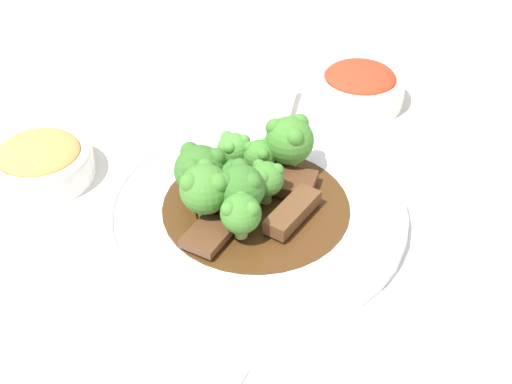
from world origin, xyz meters
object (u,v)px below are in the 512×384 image
broccoli_floret_2 (200,170)px  side_bowl_appetizer (41,160)px  broccoli_floret_6 (259,155)px  serving_spoon (273,145)px  beef_strip_0 (288,182)px  broccoli_floret_4 (241,213)px  broccoli_floret_7 (205,188)px  broccoli_floret_3 (231,178)px  broccoli_floret_8 (266,179)px  beef_strip_1 (208,235)px  broccoli_floret_5 (234,149)px  sauce_dish (492,276)px  broccoli_floret_0 (290,140)px  side_bowl_kimchi (360,86)px  main_plate (256,210)px  beef_strip_2 (293,212)px  broccoli_floret_1 (239,187)px

broccoli_floret_2 → side_bowl_appetizer: broccoli_floret_2 is taller
broccoli_floret_6 → serving_spoon: broccoli_floret_6 is taller
beef_strip_0 → broccoli_floret_4: bearing=-170.7°
broccoli_floret_6 → broccoli_floret_7: 0.09m
broccoli_floret_3 → broccoli_floret_7: broccoli_floret_7 is taller
side_bowl_appetizer → broccoli_floret_6: bearing=-53.0°
broccoli_floret_7 → serving_spoon: 0.13m
broccoli_floret_4 → broccoli_floret_6: size_ratio=1.18×
broccoli_floret_8 → beef_strip_1: bearing=175.6°
broccoli_floret_5 → sauce_dish: size_ratio=0.52×
broccoli_floret_4 → broccoli_floret_8: (0.05, 0.02, 0.00)m
broccoli_floret_7 → serving_spoon: size_ratio=0.34×
broccoli_floret_0 → side_bowl_kimchi: size_ratio=0.55×
broccoli_floret_5 → side_bowl_appetizer: broccoli_floret_5 is taller
broccoli_floret_2 → serving_spoon: broccoli_floret_2 is taller
beef_strip_0 → broccoli_floret_3: size_ratio=1.62×
main_plate → broccoli_floret_2: bearing=117.1°
broccoli_floret_4 → serving_spoon: size_ratio=0.27×
broccoli_floret_7 → broccoli_floret_3: bearing=2.9°
beef_strip_2 → broccoli_floret_6: bearing=66.2°
main_plate → side_bowl_kimchi: (0.25, 0.05, 0.01)m
broccoli_floret_2 → side_bowl_appetizer: size_ratio=0.50×
main_plate → serving_spoon: bearing=30.0°
beef_strip_1 → broccoli_floret_5: broccoli_floret_5 is taller
broccoli_floret_1 → broccoli_floret_7: bearing=137.0°
beef_strip_1 → broccoli_floret_4: size_ratio=1.16×
broccoli_floret_0 → broccoli_floret_3: 0.08m
main_plate → broccoli_floret_4: (-0.05, -0.02, 0.04)m
sauce_dish → broccoli_floret_0: bearing=92.7°
beef_strip_1 → broccoli_floret_0: 0.14m
broccoli_floret_1 → side_bowl_kimchi: broccoli_floret_1 is taller
beef_strip_1 → beef_strip_2: (0.08, -0.04, 0.00)m
broccoli_floret_2 → beef_strip_2: bearing=-69.8°
serving_spoon → side_bowl_kimchi: 0.17m
sauce_dish → broccoli_floret_2: bearing=110.9°
beef_strip_2 → broccoli_floret_7: broccoli_floret_7 is taller
beef_strip_0 → broccoli_floret_0: 0.04m
broccoli_floret_3 → side_bowl_appetizer: size_ratio=0.37×
beef_strip_0 → beef_strip_1: beef_strip_0 is taller
main_plate → broccoli_floret_7: (-0.05, 0.02, 0.04)m
beef_strip_1 → broccoli_floret_3: size_ratio=1.31×
broccoli_floret_1 → broccoli_floret_6: 0.07m
broccoli_floret_3 → sauce_dish: broccoli_floret_3 is taller
serving_spoon → sauce_dish: 0.27m
broccoli_floret_2 → broccoli_floret_5: (0.06, 0.01, -0.01)m
main_plate → sauce_dish: bearing=-70.7°
main_plate → beef_strip_2: (0.01, -0.04, 0.02)m
side_bowl_kimchi → broccoli_floret_5: bearing=177.7°
broccoli_floret_1 → broccoli_floret_2: bearing=94.7°
broccoli_floret_0 → broccoli_floret_2: broccoli_floret_0 is taller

